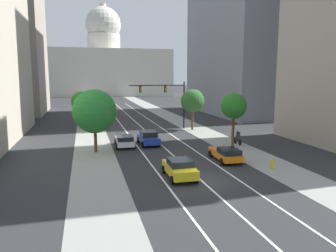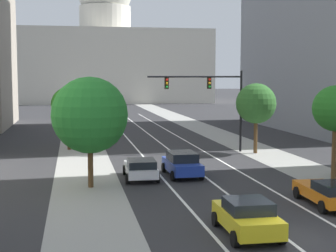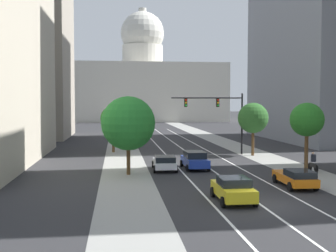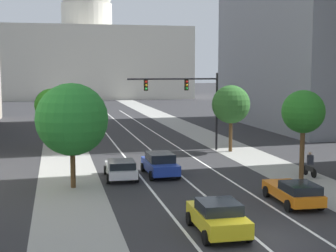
{
  "view_description": "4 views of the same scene",
  "coord_description": "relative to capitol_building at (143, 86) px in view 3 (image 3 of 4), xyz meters",
  "views": [
    {
      "loc": [
        -8.4,
        -22.63,
        7.94
      ],
      "look_at": [
        2.42,
        19.56,
        1.16
      ],
      "focal_mm": 34.87,
      "sensor_mm": 36.0,
      "label": 1
    },
    {
      "loc": [
        -8.4,
        -18.74,
        6.56
      ],
      "look_at": [
        -1.06,
        20.72,
        2.65
      ],
      "focal_mm": 54.74,
      "sensor_mm": 36.0,
      "label": 2
    },
    {
      "loc": [
        -8.4,
        -23.91,
        6.07
      ],
      "look_at": [
        -1.55,
        32.81,
        2.82
      ],
      "focal_mm": 45.58,
      "sensor_mm": 36.0,
      "label": 3
    },
    {
      "loc": [
        -8.4,
        -20.03,
        7.37
      ],
      "look_at": [
        0.82,
        21.23,
        2.6
      ],
      "focal_mm": 53.89,
      "sensor_mm": 36.0,
      "label": 4
    }
  ],
  "objects": [
    {
      "name": "car_yellow",
      "position": [
        -1.41,
        -112.75,
        -10.4
      ],
      "size": [
        2.15,
        4.16,
        1.51
      ],
      "rotation": [
        0.0,
        0.0,
        1.56
      ],
      "color": "yellow",
      "rests_on": "ground"
    },
    {
      "name": "street_tree_near_left",
      "position": [
        -8.8,
        -86.19,
        -7.15
      ],
      "size": [
        3.07,
        3.07,
        5.6
      ],
      "color": "#51381E",
      "rests_on": "ground"
    },
    {
      "name": "lane_stripe_left",
      "position": [
        -2.81,
        -88.74,
        -11.17
      ],
      "size": [
        0.16,
        90.0,
        0.01
      ],
      "primitive_type": "cube",
      "color": "white",
      "rests_on": "ground"
    },
    {
      "name": "lane_stripe_right",
      "position": [
        2.81,
        -88.74,
        -11.17
      ],
      "size": [
        0.16,
        90.0,
        0.01
      ],
      "primitive_type": "cube",
      "color": "white",
      "rests_on": "ground"
    },
    {
      "name": "traffic_signal_mast",
      "position": [
        3.36,
        -90.11,
        -6.13
      ],
      "size": [
        8.29,
        0.39,
        7.04
      ],
      "color": "black",
      "rests_on": "ground"
    },
    {
      "name": "car_orange",
      "position": [
        4.2,
        -108.99,
        -10.48
      ],
      "size": [
        2.18,
        4.66,
        1.34
      ],
      "rotation": [
        0.0,
        0.0,
        1.53
      ],
      "color": "orange",
      "rests_on": "ground"
    },
    {
      "name": "sidewalk_left",
      "position": [
        -7.66,
        -78.74,
        -11.18
      ],
      "size": [
        4.08,
        130.0,
        0.01
      ],
      "primitive_type": "cube",
      "color": "gray",
      "rests_on": "ground"
    },
    {
      "name": "office_tower_far_left",
      "position": [
        -26.04,
        -62.42,
        6.33
      ],
      "size": [
        19.75,
        19.05,
        34.96
      ],
      "color": "#9E9384",
      "rests_on": "ground"
    },
    {
      "name": "car_blue",
      "position": [
        -1.4,
        -99.93,
        -10.36
      ],
      "size": [
        2.15,
        4.46,
        1.59
      ],
      "rotation": [
        0.0,
        0.0,
        1.59
      ],
      "color": "#1E389E",
      "rests_on": "ground"
    },
    {
      "name": "ground_plane",
      "position": [
        0.0,
        -73.74,
        -11.18
      ],
      "size": [
        400.0,
        400.0,
        0.0
      ],
      "primitive_type": "plane",
      "color": "#2B2B2D"
    },
    {
      "name": "street_tree_far_right",
      "position": [
        7.71,
        -103.08,
        -6.67
      ],
      "size": [
        2.89,
        2.89,
        6.0
      ],
      "color": "#51381E",
      "rests_on": "ground"
    },
    {
      "name": "capitol_building",
      "position": [
        0.0,
        0.0,
        0.0
      ],
      "size": [
        50.55,
        27.08,
        35.9
      ],
      "color": "beige",
      "rests_on": "ground"
    },
    {
      "name": "sidewalk_right",
      "position": [
        7.66,
        -78.74,
        -11.18
      ],
      "size": [
        4.08,
        130.0,
        0.01
      ],
      "primitive_type": "cube",
      "color": "gray",
      "rests_on": "ground"
    },
    {
      "name": "lane_stripe_center",
      "position": [
        0.0,
        -88.74,
        -11.17
      ],
      "size": [
        0.16,
        90.0,
        0.01
      ],
      "primitive_type": "cube",
      "color": "white",
      "rests_on": "ground"
    },
    {
      "name": "street_tree_near_right",
      "position": [
        6.85,
        -91.3,
        -6.94
      ],
      "size": [
        3.42,
        3.42,
        5.97
      ],
      "color": "#51381E",
      "rests_on": "ground"
    },
    {
      "name": "car_white",
      "position": [
        -4.22,
        -100.5,
        -10.47
      ],
      "size": [
        2.2,
        4.35,
        1.34
      ],
      "rotation": [
        0.0,
        0.0,
        1.54
      ],
      "color": "silver",
      "rests_on": "ground"
    },
    {
      "name": "street_tree_mid_left",
      "position": [
        -7.45,
        -102.33,
        -6.89
      ],
      "size": [
        4.49,
        4.49,
        6.54
      ],
      "color": "#51381E",
      "rests_on": "ground"
    },
    {
      "name": "cyclist",
      "position": [
        8.59,
        -102.58,
        -10.33
      ],
      "size": [
        0.38,
        1.7,
        1.72
      ],
      "rotation": [
        0.0,
        0.0,
        1.64
      ],
      "color": "black",
      "rests_on": "ground"
    }
  ]
}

